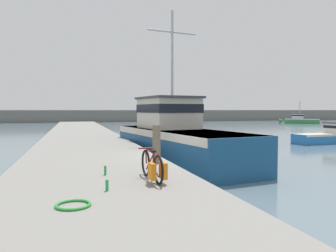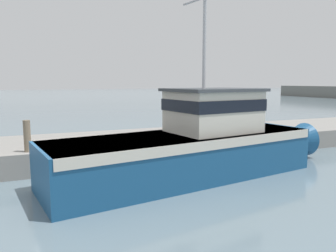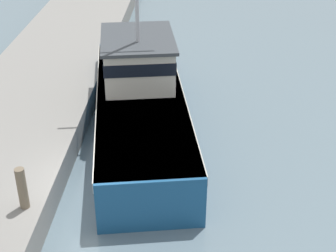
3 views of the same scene
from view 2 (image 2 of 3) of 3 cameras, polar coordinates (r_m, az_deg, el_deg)
ground_plane at (r=12.88m, az=-16.92°, el=-9.56°), size 320.00×320.00×0.00m
dock_pier at (r=16.32m, az=-18.35°, el=-4.21°), size 5.05×80.00×0.99m
fishing_boat_main at (r=13.12m, az=5.28°, el=-3.04°), size 4.80×13.01×8.09m
mooring_post at (r=14.10m, az=-23.33°, el=-1.62°), size 0.27×0.27×1.27m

